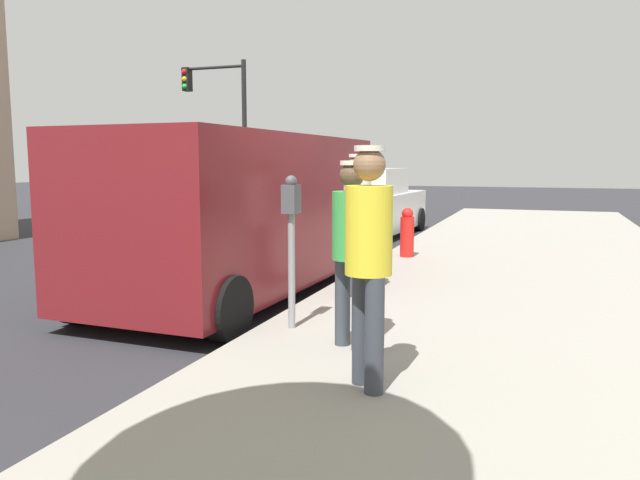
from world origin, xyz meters
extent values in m
plane|color=#2D2D33|center=(0.00, 0.00, 0.00)|extent=(80.00, 80.00, 0.00)
cube|color=#9E998E|center=(3.50, 0.00, 0.07)|extent=(5.00, 32.00, 0.15)
cylinder|color=gray|center=(1.35, -0.88, 0.72)|extent=(0.07, 0.07, 1.15)
cube|color=#4C4C51|center=(1.35, -0.88, 1.44)|extent=(0.14, 0.18, 0.28)
sphere|color=#47474C|center=(1.35, -0.88, 1.61)|extent=(0.12, 0.12, 0.12)
cylinder|color=#383D47|center=(2.19, -1.36, 0.55)|extent=(0.14, 0.14, 0.80)
cylinder|color=#383D47|center=(2.00, -1.25, 0.55)|extent=(0.14, 0.14, 0.80)
cylinder|color=green|center=(2.10, -1.30, 1.25)|extent=(0.34, 0.34, 0.60)
sphere|color=brown|center=(2.10, -1.30, 1.68)|extent=(0.22, 0.22, 0.22)
cylinder|color=silver|center=(2.10, -1.30, 1.79)|extent=(0.21, 0.21, 0.04)
cylinder|color=#383D47|center=(1.52, 0.95, 0.57)|extent=(0.14, 0.14, 0.84)
cylinder|color=#383D47|center=(1.50, 0.73, 0.57)|extent=(0.14, 0.14, 0.84)
cylinder|color=white|center=(1.51, 0.84, 1.30)|extent=(0.34, 0.34, 0.63)
sphere|color=#8C6647|center=(1.51, 0.84, 1.76)|extent=(0.23, 0.23, 0.23)
cylinder|color=silver|center=(1.51, 0.84, 1.88)|extent=(0.22, 0.22, 0.04)
cylinder|color=#383D47|center=(2.58, -2.30, 0.57)|extent=(0.14, 0.14, 0.85)
cylinder|color=#383D47|center=(2.43, -2.13, 0.57)|extent=(0.14, 0.14, 0.85)
cylinder|color=yellow|center=(2.51, -2.21, 1.32)|extent=(0.34, 0.34, 0.64)
sphere|color=#8C6647|center=(2.51, -2.21, 1.78)|extent=(0.23, 0.23, 0.23)
cylinder|color=silver|center=(2.51, -2.21, 1.89)|extent=(0.22, 0.22, 0.04)
cube|color=maroon|center=(-0.15, 0.99, 1.17)|extent=(2.14, 5.25, 1.96)
cube|color=black|center=(-0.09, 3.44, 1.56)|extent=(1.84, 0.13, 0.88)
cylinder|color=black|center=(-1.05, 3.07, 0.34)|extent=(0.24, 0.69, 0.68)
cylinder|color=black|center=(0.85, 3.02, 0.34)|extent=(0.24, 0.69, 0.68)
cylinder|color=black|center=(-1.15, -1.03, 0.34)|extent=(0.24, 0.69, 0.68)
cylinder|color=black|center=(0.75, -1.08, 0.34)|extent=(0.24, 0.69, 0.68)
cube|color=white|center=(-0.33, 7.93, 0.61)|extent=(2.01, 4.48, 0.89)
cube|color=white|center=(-0.34, 7.71, 1.35)|extent=(1.69, 2.05, 0.60)
cylinder|color=black|center=(-1.11, 9.62, 0.30)|extent=(0.25, 0.61, 0.60)
cylinder|color=black|center=(0.60, 9.54, 0.30)|extent=(0.25, 0.61, 0.60)
cylinder|color=black|center=(-1.26, 6.32, 0.30)|extent=(0.25, 0.61, 0.60)
cylinder|color=black|center=(0.46, 6.25, 0.30)|extent=(0.25, 0.61, 0.60)
cylinder|color=black|center=(-5.98, 12.56, 2.60)|extent=(0.16, 0.16, 5.20)
cylinder|color=black|center=(-7.18, 12.56, 5.00)|extent=(2.40, 0.10, 0.10)
cube|color=black|center=(-8.18, 12.56, 4.65)|extent=(0.24, 0.32, 0.80)
sphere|color=red|center=(-8.18, 12.39, 4.90)|extent=(0.17, 0.17, 0.17)
sphere|color=yellow|center=(-8.18, 12.39, 4.65)|extent=(0.17, 0.17, 0.17)
sphere|color=green|center=(-8.18, 12.39, 4.40)|extent=(0.17, 0.17, 0.17)
cylinder|color=red|center=(1.45, 4.12, 0.50)|extent=(0.24, 0.24, 0.70)
sphere|color=red|center=(1.45, 4.12, 0.91)|extent=(0.20, 0.20, 0.20)
camera|label=1|loc=(3.67, -6.41, 1.80)|focal=34.46mm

